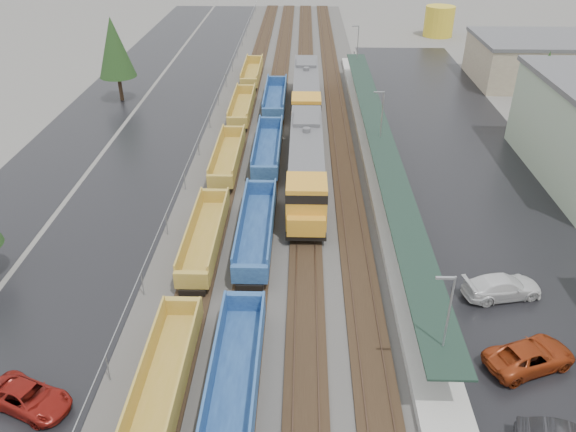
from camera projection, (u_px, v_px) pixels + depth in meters
The scene contains 17 objects.
ballast_strip at pixel (289, 129), 67.25m from camera, with size 20.00×160.00×0.08m, color #302D2B.
trackbed at pixel (289, 128), 67.19m from camera, with size 14.60×160.00×0.22m.
west_parking_lot at pixel (165, 128), 67.62m from camera, with size 10.00×160.00×0.02m, color black.
west_road at pixel (83, 127), 67.85m from camera, with size 9.00×160.00×0.02m, color black.
east_commuter_lot at pixel (469, 167), 58.21m from camera, with size 16.00×100.00×0.02m, color black.
station_platform at pixel (378, 160), 58.07m from camera, with size 3.00×80.00×8.00m.
chainlink_fence at pixel (207, 120), 65.33m from camera, with size 0.08×160.04×2.02m.
tree_west_far at pixel (114, 47), 72.81m from camera, with size 4.84×4.84×11.00m.
tree_east at pixel (543, 83), 61.62m from camera, with size 4.40×4.40×10.00m.
locomotive_lead at pixel (306, 165), 52.58m from camera, with size 3.34×22.01×4.98m.
locomotive_trail at pixel (306, 94), 70.67m from camera, with size 3.34×22.01×4.98m.
well_string_yellow at pixel (205, 237), 44.54m from camera, with size 2.47×103.82×2.19m.
well_string_blue at pixel (248, 292), 38.39m from camera, with size 2.65×94.87×2.35m.
storage_tank at pixel (439, 21), 107.84m from camera, with size 5.58×5.58×5.58m, color gold.
parked_car_west_c at pixel (29, 398), 31.04m from camera, with size 5.00×2.30×1.39m, color maroon.
parked_car_east_b at pixel (530, 356), 33.68m from camera, with size 5.61×2.59×1.56m, color maroon.
parked_car_east_c at pixel (502, 287), 39.47m from camera, with size 5.61×2.28×1.63m, color silver.
Camera 1 is at (1.58, -3.25, 25.12)m, focal length 35.00 mm.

